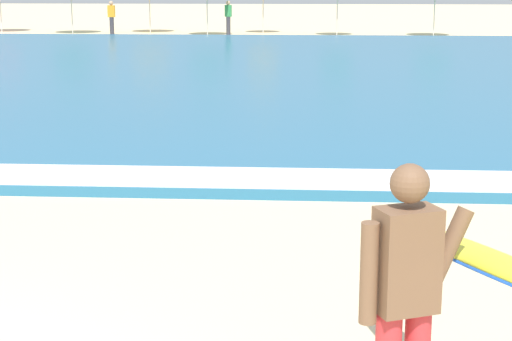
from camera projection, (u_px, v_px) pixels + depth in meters
The scene contains 5 objects.
sea at pixel (209, 70), 24.21m from camera, with size 120.00×28.00×0.14m, color teal.
surf_foam at pixel (89, 175), 11.17m from camera, with size 120.00×1.17×0.01m, color white.
surfer_with_board at pixel (446, 280), 4.80m from camera, with size 1.40×2.63×1.73m.
beachgoer_near_row_left at pixel (112, 17), 39.29m from camera, with size 0.32×0.20×1.58m.
beachgoer_near_row_mid at pixel (228, 17), 39.71m from camera, with size 0.32×0.20×1.58m.
Camera 1 is at (2.91, -4.40, 2.72)m, focal length 59.18 mm.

